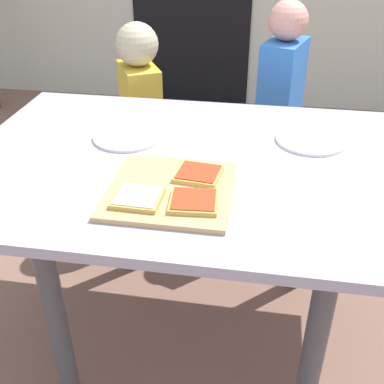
{
  "coord_description": "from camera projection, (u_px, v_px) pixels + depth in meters",
  "views": [
    {
      "loc": [
        0.18,
        -1.22,
        1.4
      ],
      "look_at": [
        -0.02,
        0.0,
        0.64
      ],
      "focal_mm": 44.22,
      "sensor_mm": 36.0,
      "label": 1
    }
  ],
  "objects": [
    {
      "name": "plate_white_right",
      "position": [
        311.0,
        140.0,
        1.49
      ],
      "size": [
        0.22,
        0.22,
        0.01
      ],
      "primitive_type": "cylinder",
      "color": "white",
      "rests_on": "dining_table"
    },
    {
      "name": "ground_plane",
      "position": [
        198.0,
        337.0,
        1.78
      ],
      "size": [
        16.0,
        16.0,
        0.0
      ],
      "primitive_type": "plane",
      "color": "#805C4D"
    },
    {
      "name": "pizza_slice_near_left",
      "position": [
        138.0,
        198.0,
        1.17
      ],
      "size": [
        0.12,
        0.12,
        0.02
      ],
      "color": "gold",
      "rests_on": "cutting_board"
    },
    {
      "name": "child_right",
      "position": [
        279.0,
        113.0,
        2.05
      ],
      "size": [
        0.21,
        0.27,
        1.09
      ],
      "color": "#2E2033",
      "rests_on": "ground"
    },
    {
      "name": "pizza_slice_near_right",
      "position": [
        194.0,
        201.0,
        1.16
      ],
      "size": [
        0.13,
        0.12,
        0.02
      ],
      "color": "gold",
      "rests_on": "cutting_board"
    },
    {
      "name": "plate_white_left",
      "position": [
        128.0,
        137.0,
        1.51
      ],
      "size": [
        0.22,
        0.22,
        0.01
      ],
      "primitive_type": "cylinder",
      "color": "white",
      "rests_on": "dining_table"
    },
    {
      "name": "pizza_slice_far_right",
      "position": [
        198.0,
        174.0,
        1.27
      ],
      "size": [
        0.13,
        0.13,
        0.02
      ],
      "color": "gold",
      "rests_on": "cutting_board"
    },
    {
      "name": "dining_table",
      "position": [
        200.0,
        187.0,
        1.44
      ],
      "size": [
        1.41,
        0.94,
        0.76
      ],
      "color": "#AEA3B8",
      "rests_on": "ground"
    },
    {
      "name": "child_left",
      "position": [
        141.0,
        120.0,
        2.11
      ],
      "size": [
        0.24,
        0.28,
        1.0
      ],
      "color": "#453067",
      "rests_on": "ground"
    },
    {
      "name": "cutting_board",
      "position": [
        171.0,
        190.0,
        1.23
      ],
      "size": [
        0.32,
        0.33,
        0.01
      ],
      "primitive_type": "cube",
      "color": "tan",
      "rests_on": "dining_table"
    }
  ]
}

